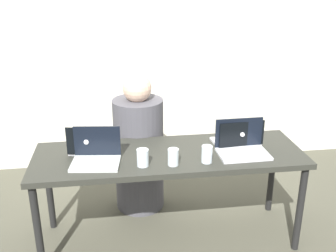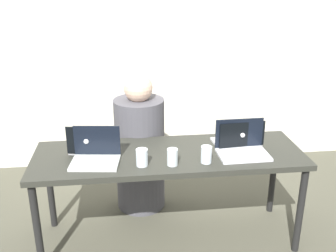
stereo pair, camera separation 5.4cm
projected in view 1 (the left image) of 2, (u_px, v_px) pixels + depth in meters
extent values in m
plane|color=#4A493C|center=(169.00, 237.00, 3.02)|extent=(12.00, 12.00, 0.00)
cube|color=silver|center=(149.00, 43.00, 3.85)|extent=(4.92, 0.10, 2.51)
cube|color=#2D2E27|center=(169.00, 156.00, 2.77)|extent=(1.89, 0.62, 0.04)
cylinder|color=black|center=(38.00, 231.00, 2.54)|extent=(0.05, 0.05, 0.67)
cylinder|color=black|center=(300.00, 209.00, 2.77)|extent=(0.05, 0.05, 0.67)
cylinder|color=black|center=(49.00, 190.00, 3.02)|extent=(0.05, 0.05, 0.67)
cylinder|color=black|center=(272.00, 174.00, 3.25)|extent=(0.05, 0.05, 0.67)
cylinder|color=#4B4A50|center=(139.00, 155.00, 3.28)|extent=(0.44, 0.44, 0.96)
sphere|color=beige|center=(137.00, 88.00, 3.07)|extent=(0.23, 0.23, 0.23)
cube|color=silver|center=(235.00, 141.00, 2.93)|extent=(0.35, 0.23, 0.02)
cube|color=black|center=(242.00, 134.00, 2.80)|extent=(0.34, 0.04, 0.18)
sphere|color=white|center=(243.00, 135.00, 2.78)|extent=(0.03, 0.03, 0.03)
cube|color=#B4B4BA|center=(92.00, 149.00, 2.80)|extent=(0.32, 0.26, 0.02)
cube|color=black|center=(87.00, 141.00, 2.66)|extent=(0.28, 0.06, 0.20)
sphere|color=white|center=(86.00, 142.00, 2.65)|extent=(0.04, 0.04, 0.04)
cube|color=silver|center=(96.00, 164.00, 2.59)|extent=(0.34, 0.26, 0.02)
cube|color=black|center=(97.00, 141.00, 2.66)|extent=(0.31, 0.05, 0.21)
sphere|color=white|center=(98.00, 140.00, 2.67)|extent=(0.04, 0.04, 0.04)
cube|color=silver|center=(243.00, 154.00, 2.72)|extent=(0.35, 0.24, 0.02)
cube|color=black|center=(239.00, 132.00, 2.79)|extent=(0.34, 0.02, 0.21)
sphere|color=white|center=(238.00, 132.00, 2.80)|extent=(0.04, 0.04, 0.04)
cylinder|color=silver|center=(173.00, 157.00, 2.57)|extent=(0.07, 0.07, 0.11)
cylinder|color=silver|center=(173.00, 161.00, 2.58)|extent=(0.06, 0.06, 0.06)
cylinder|color=silver|center=(143.00, 158.00, 2.56)|extent=(0.08, 0.08, 0.11)
cylinder|color=silver|center=(143.00, 161.00, 2.57)|extent=(0.07, 0.07, 0.06)
cylinder|color=silver|center=(207.00, 154.00, 2.61)|extent=(0.07, 0.07, 0.12)
cylinder|color=silver|center=(207.00, 158.00, 2.62)|extent=(0.06, 0.06, 0.06)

